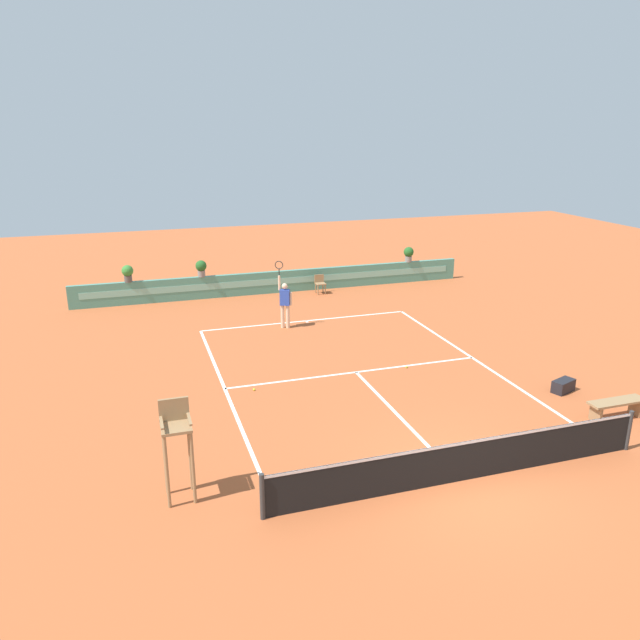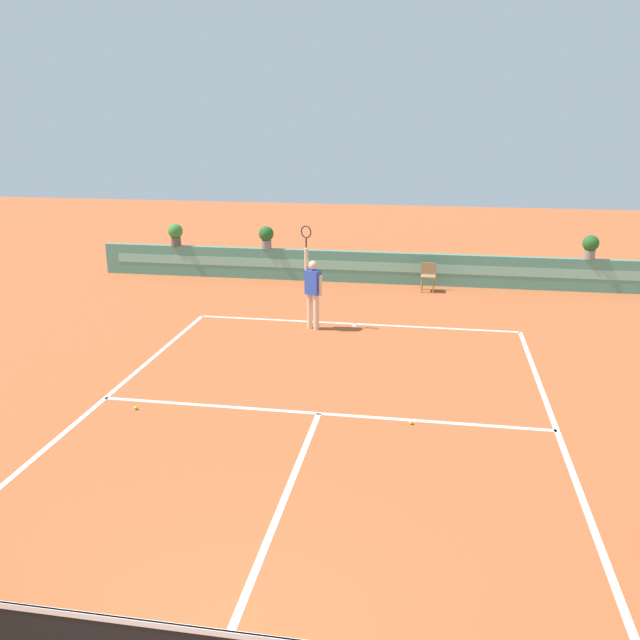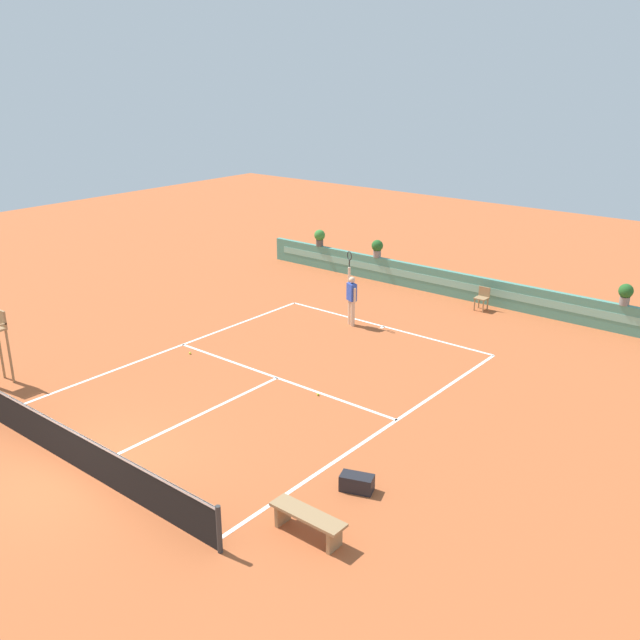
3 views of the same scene
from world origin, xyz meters
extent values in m
plane|color=#B2562D|center=(0.00, 6.00, 0.00)|extent=(60.00, 60.00, 0.00)
cube|color=white|center=(0.00, 11.89, 0.00)|extent=(8.22, 0.10, 0.01)
cube|color=white|center=(0.00, 6.40, 0.00)|extent=(8.22, 0.10, 0.01)
cube|color=white|center=(0.00, 3.20, 0.00)|extent=(0.10, 6.40, 0.01)
cube|color=white|center=(-4.11, 5.95, 0.00)|extent=(0.10, 11.89, 0.01)
cube|color=white|center=(4.11, 5.95, 0.00)|extent=(0.10, 11.89, 0.01)
cube|color=white|center=(0.00, 11.79, 0.00)|extent=(0.10, 0.20, 0.01)
cylinder|color=#333333|center=(-4.41, 0.00, 0.50)|extent=(0.10, 0.10, 1.00)
cylinder|color=#333333|center=(4.41, 0.00, 0.50)|extent=(0.10, 0.10, 1.00)
cube|color=black|center=(0.00, 0.00, 0.47)|extent=(8.82, 0.02, 0.95)
cube|color=white|center=(0.00, 0.00, 0.92)|extent=(8.82, 0.03, 0.06)
cube|color=#4C8E7A|center=(0.00, 16.39, 0.50)|extent=(18.00, 0.20, 1.00)
cube|color=#7ABCA8|center=(0.00, 16.29, 0.55)|extent=(17.10, 0.01, 0.28)
cylinder|color=#99754C|center=(-6.12, 0.94, 0.80)|extent=(0.07, 0.07, 1.60)
cylinder|color=#99754C|center=(-5.61, 0.94, 0.80)|extent=(0.07, 0.07, 1.60)
cylinder|color=#99754C|center=(-6.12, 1.46, 0.80)|extent=(0.07, 0.07, 1.60)
cylinder|color=#99754C|center=(-5.61, 1.46, 0.80)|extent=(0.07, 0.07, 1.60)
cube|color=#99754C|center=(-5.86, 1.20, 1.63)|extent=(0.60, 0.60, 0.06)
cube|color=#99754C|center=(-5.86, 1.47, 1.90)|extent=(0.60, 0.06, 0.48)
cube|color=#99754C|center=(-6.13, 1.20, 1.78)|extent=(0.06, 0.60, 0.04)
cube|color=#99754C|center=(-5.59, 1.20, 1.78)|extent=(0.06, 0.60, 0.04)
cylinder|color=#99754C|center=(1.61, 15.41, 0.23)|extent=(0.05, 0.05, 0.45)
cylinder|color=#99754C|center=(1.96, 15.41, 0.23)|extent=(0.05, 0.05, 0.45)
cylinder|color=#99754C|center=(1.61, 15.77, 0.23)|extent=(0.05, 0.05, 0.45)
cylinder|color=#99754C|center=(1.96, 15.77, 0.23)|extent=(0.05, 0.05, 0.45)
cube|color=#99754C|center=(1.78, 15.59, 0.47)|extent=(0.44, 0.44, 0.04)
cube|color=#99754C|center=(1.78, 15.79, 0.67)|extent=(0.44, 0.04, 0.36)
cube|color=#99754C|center=(4.72, 1.39, 0.23)|extent=(0.08, 0.40, 0.45)
cube|color=#99754C|center=(6.00, 1.39, 0.23)|extent=(0.08, 0.40, 0.45)
cube|color=#99754C|center=(5.36, 1.39, 0.48)|extent=(1.60, 0.44, 0.06)
cube|color=black|center=(5.17, 3.22, 0.18)|extent=(0.78, 0.58, 0.36)
cylinder|color=beige|center=(-0.90, 11.27, 0.45)|extent=(0.14, 0.14, 0.90)
cylinder|color=beige|center=(-1.08, 11.36, 0.45)|extent=(0.14, 0.14, 0.90)
cube|color=#2D4CB7|center=(-0.99, 11.32, 1.20)|extent=(0.42, 0.35, 0.60)
sphere|color=beige|center=(-0.99, 11.32, 1.63)|extent=(0.22, 0.22, 0.22)
cylinder|color=beige|center=(-1.17, 11.40, 1.75)|extent=(0.09, 0.09, 0.55)
cylinder|color=black|center=(-1.17, 11.40, 2.17)|extent=(0.04, 0.04, 0.24)
torus|color=#262626|center=(-1.17, 11.40, 2.43)|extent=(0.29, 0.16, 0.31)
cylinder|color=beige|center=(-0.79, 11.22, 1.15)|extent=(0.09, 0.09, 0.50)
sphere|color=#CCE033|center=(1.65, 6.24, 0.03)|extent=(0.07, 0.07, 0.07)
sphere|color=#CCE033|center=(-3.32, 6.01, 0.03)|extent=(0.07, 0.07, 0.07)
cylinder|color=#514C47|center=(-6.52, 16.39, 1.14)|extent=(0.32, 0.32, 0.28)
sphere|color=#387F33|center=(-6.52, 16.39, 1.48)|extent=(0.48, 0.48, 0.48)
cylinder|color=gray|center=(-3.44, 16.39, 1.14)|extent=(0.32, 0.32, 0.28)
sphere|color=#235B23|center=(-3.44, 16.39, 1.48)|extent=(0.48, 0.48, 0.48)
cylinder|color=gray|center=(6.52, 16.39, 1.14)|extent=(0.32, 0.32, 0.28)
sphere|color=#235B23|center=(6.52, 16.39, 1.48)|extent=(0.48, 0.48, 0.48)
camera|label=1|loc=(-6.47, -10.09, 7.38)|focal=34.38mm
camera|label=2|loc=(1.87, -4.45, 5.13)|focal=37.61mm
camera|label=3|loc=(12.62, -7.21, 8.44)|focal=39.49mm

